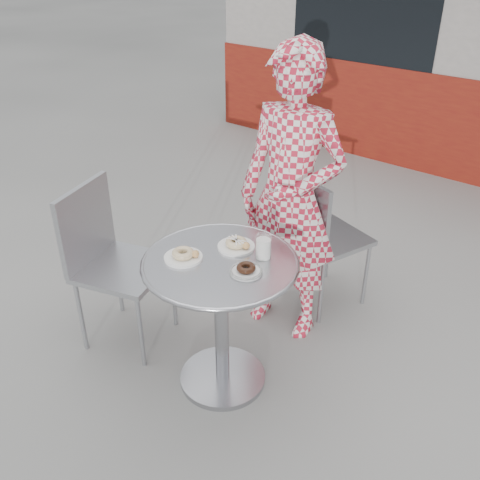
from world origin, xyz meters
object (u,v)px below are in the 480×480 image
Objects in this scene: seated_person at (291,199)px; plate_near at (184,255)px; milk_cup at (263,248)px; bistro_table at (221,293)px; chair_far at (324,263)px; plate_far at (237,244)px; plate_checker at (246,270)px; chair_left at (126,296)px.

seated_person is 0.76m from plate_near.
seated_person reaches higher than milk_cup.
milk_cup is (0.15, 0.16, 0.25)m from bistro_table.
chair_far is 1.03m from milk_cup.
plate_far is (-0.04, -0.86, 0.52)m from chair_far.
plate_checker is at bearing -79.41° from seated_person.
bistro_table is 0.76m from chair_left.
seated_person is 10.97× the size of plate_checker.
chair_far is at bearing 74.37° from seated_person.
chair_far reaches higher than bistro_table.
plate_far is at bearing -89.83° from chair_left.
plate_checker is 0.16m from milk_cup.
seated_person is at bearing 99.18° from chair_far.
seated_person is 9.15× the size of plate_near.
plate_far is (0.02, -0.51, -0.06)m from seated_person.
bistro_table is at bearing 107.31° from chair_far.
chair_far is (0.03, 1.00, -0.31)m from bistro_table.
chair_left reaches higher than bistro_table.
chair_left reaches higher than chair_far.
bistro_table is at bearing -101.63° from chair_left.
bistro_table is 5.00× the size of plate_checker.
chair_left is 1.14m from seated_person.
milk_cup is (0.84, 0.23, 0.55)m from chair_left.
milk_cup is at bearing 40.27° from plate_near.
plate_far is 0.23m from plate_checker.
chair_left is at bearing -138.39° from seated_person.
bistro_table is at bearing -84.20° from plate_far.
seated_person is (-0.03, 0.65, 0.27)m from bistro_table.
bistro_table is 0.81× the size of chair_left.
plate_checker is (0.14, -1.00, 0.52)m from chair_far.
bistro_table is 0.26m from plate_far.
milk_cup is (0.18, -0.50, -0.02)m from seated_person.
chair_far is at bearing 98.12° from milk_cup.
plate_checker is (0.31, 0.10, -0.01)m from plate_near.
plate_near reaches higher than plate_checker.
plate_far is at bearing 106.08° from chair_far.
chair_left is 1.00m from plate_checker.
plate_near is at bearing -104.97° from seated_person.
chair_left reaches higher than milk_cup.
bistro_table is 6.40× the size of milk_cup.
milk_cup is at bearing 116.87° from chair_far.
seated_person reaches higher than chair_left.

